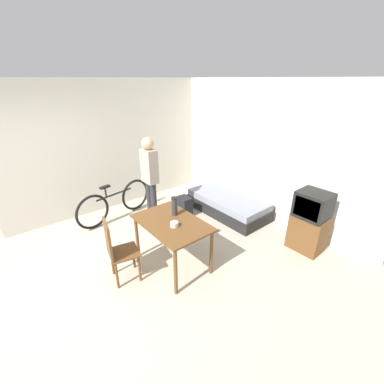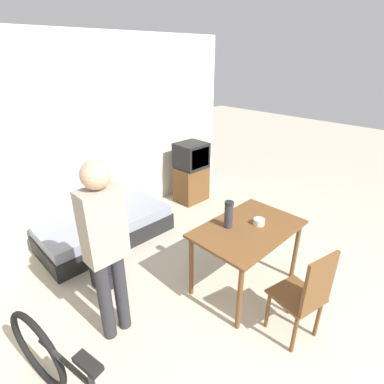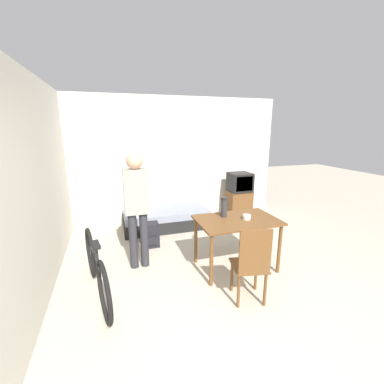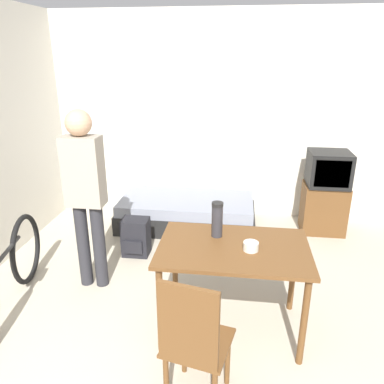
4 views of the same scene
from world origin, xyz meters
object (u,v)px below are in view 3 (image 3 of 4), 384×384
at_px(dining_table, 237,226).
at_px(backpack, 150,235).
at_px(tv, 239,195).
at_px(wooden_chair, 252,262).
at_px(bicycle, 96,269).
at_px(person_standing, 137,202).
at_px(daybed, 166,218).
at_px(thermos_flask, 224,206).
at_px(mate_bowl, 247,217).

xyz_separation_m(dining_table, backpack, (-1.11, 1.09, -0.45)).
bearing_deg(tv, wooden_chair, -115.32).
relative_size(tv, bicycle, 0.62).
height_order(tv, person_standing, person_standing).
relative_size(daybed, backpack, 4.07).
xyz_separation_m(daybed, thermos_flask, (0.50, -1.75, 0.74)).
bearing_deg(mate_bowl, thermos_flask, 143.41).
bearing_deg(dining_table, daybed, 108.66).
distance_m(tv, mate_bowl, 2.26).
distance_m(daybed, mate_bowl, 2.19).
bearing_deg(mate_bowl, bicycle, -179.69).
height_order(wooden_chair, mate_bowl, wooden_chair).
bearing_deg(backpack, thermos_flask, -43.86).
distance_m(bicycle, thermos_flask, 1.90).
bearing_deg(dining_table, tv, 61.00).
bearing_deg(mate_bowl, dining_table, 161.78).
height_order(daybed, dining_table, dining_table).
xyz_separation_m(dining_table, bicycle, (-1.95, -0.05, -0.31)).
distance_m(daybed, tv, 1.78).
bearing_deg(thermos_flask, wooden_chair, -94.28).
distance_m(wooden_chair, person_standing, 1.77).
distance_m(wooden_chair, thermos_flask, 1.03).
bearing_deg(tv, person_standing, -148.36).
height_order(daybed, mate_bowl, mate_bowl).
height_order(daybed, bicycle, bicycle).
height_order(tv, mate_bowl, tv).
bearing_deg(bicycle, dining_table, 1.59).
bearing_deg(dining_table, wooden_chair, -105.07).
relative_size(mate_bowl, backpack, 0.27).
relative_size(wooden_chair, bicycle, 0.58).
height_order(bicycle, mate_bowl, mate_bowl).
bearing_deg(tv, daybed, -177.55).
bearing_deg(thermos_flask, daybed, 106.04).
bearing_deg(bicycle, person_standing, 41.85).
relative_size(daybed, thermos_flask, 6.00).
height_order(mate_bowl, backpack, mate_bowl).
xyz_separation_m(tv, mate_bowl, (-0.97, -2.03, 0.27)).
relative_size(dining_table, bicycle, 0.69).
relative_size(wooden_chair, person_standing, 0.57).
relative_size(daybed, wooden_chair, 1.80).
distance_m(daybed, backpack, 0.94).
bearing_deg(person_standing, thermos_flask, -14.12).
distance_m(bicycle, mate_bowl, 2.12).
bearing_deg(thermos_flask, bicycle, -173.29).
relative_size(daybed, tv, 1.68).
relative_size(bicycle, person_standing, 0.99).
relative_size(tv, backpack, 2.42).
bearing_deg(backpack, daybed, 60.64).
relative_size(wooden_chair, mate_bowl, 8.46).
bearing_deg(tv, dining_table, -119.00).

